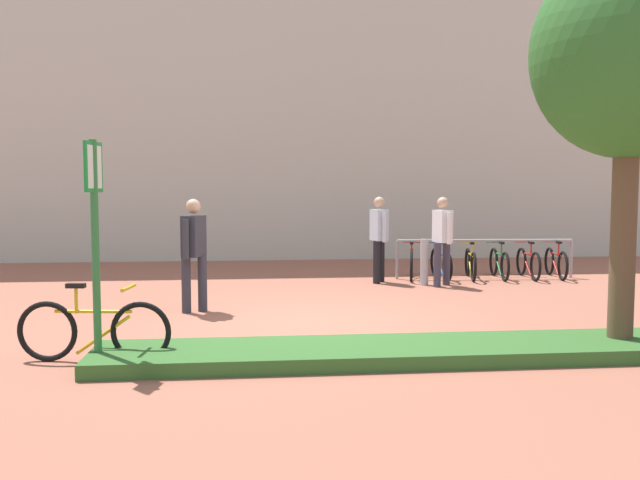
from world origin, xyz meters
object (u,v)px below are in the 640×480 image
at_px(tree_sidewalk, 630,54).
at_px(bike_rack_cluster, 485,262).
at_px(bollard_steel, 424,262).
at_px(bike_at_sign, 94,330).
at_px(person_shirt_white, 379,234).
at_px(person_shirt_blue, 442,235).
at_px(parking_sign_post, 95,219).
at_px(person_suited_navy, 194,248).

distance_m(tree_sidewalk, bike_rack_cluster, 6.87).
height_order(bike_rack_cluster, bollard_steel, bollard_steel).
distance_m(bike_at_sign, person_shirt_white, 7.05).
xyz_separation_m(bollard_steel, person_shirt_blue, (0.30, -0.17, 0.53)).
height_order(bike_rack_cluster, person_shirt_blue, person_shirt_blue).
relative_size(parking_sign_post, person_shirt_white, 1.38).
distance_m(tree_sidewalk, person_shirt_white, 6.45).
bearing_deg(bike_rack_cluster, bike_at_sign, -137.47).
relative_size(tree_sidewalk, bollard_steel, 5.10).
relative_size(person_suited_navy, person_shirt_blue, 1.00).
distance_m(bike_at_sign, bollard_steel, 7.25).
bearing_deg(person_suited_navy, bollard_steel, 29.75).
relative_size(bike_at_sign, person_shirt_white, 0.97).
distance_m(bollard_steel, person_shirt_blue, 0.64).
relative_size(bollard_steel, person_shirt_blue, 0.52).
bearing_deg(bike_at_sign, bollard_steel, 45.97).
bearing_deg(bollard_steel, person_shirt_blue, -29.82).
height_order(tree_sidewalk, person_shirt_white, tree_sidewalk).
xyz_separation_m(bike_rack_cluster, person_suited_navy, (-5.72, -3.20, 0.64)).
distance_m(person_suited_navy, person_shirt_blue, 5.04).
xyz_separation_m(tree_sidewalk, bollard_steel, (-0.87, 5.35, -2.91)).
distance_m(bike_rack_cluster, bollard_steel, 1.70).
height_order(bollard_steel, person_suited_navy, person_suited_navy).
height_order(tree_sidewalk, person_shirt_blue, tree_sidewalk).
bearing_deg(person_shirt_blue, bike_rack_cluster, 38.67).
relative_size(person_suited_navy, person_shirt_white, 1.00).
bearing_deg(person_suited_navy, person_shirt_blue, 26.34).
bearing_deg(tree_sidewalk, person_shirt_blue, 96.26).
bearing_deg(person_suited_navy, parking_sign_post, -103.74).
bearing_deg(bike_rack_cluster, person_shirt_blue, -141.33).
xyz_separation_m(tree_sidewalk, parking_sign_post, (-5.82, -0.07, -1.81)).
height_order(person_suited_navy, person_shirt_white, same).
xyz_separation_m(bike_rack_cluster, bollard_steel, (-1.51, -0.79, 0.10)).
distance_m(tree_sidewalk, bike_at_sign, 6.63).
height_order(bike_at_sign, bollard_steel, bollard_steel).
xyz_separation_m(tree_sidewalk, bike_at_sign, (-5.91, 0.14, -3.01)).
bearing_deg(person_shirt_blue, bike_at_sign, -136.65).
bearing_deg(bollard_steel, person_shirt_white, 153.71).
bearing_deg(bike_at_sign, person_suited_navy, 73.66).
distance_m(bike_at_sign, person_suited_navy, 2.99).
relative_size(parking_sign_post, bollard_steel, 2.63).
distance_m(tree_sidewalk, parking_sign_post, 6.10).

